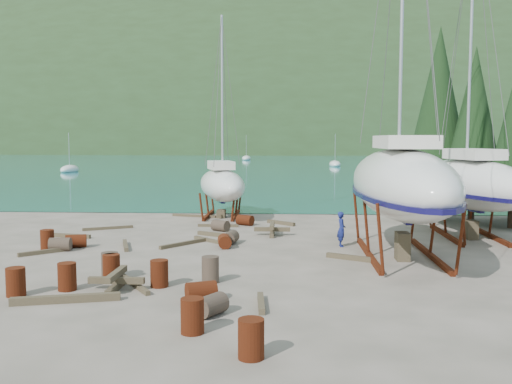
# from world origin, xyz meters

# --- Properties ---
(ground) EXTENTS (600.00, 600.00, 0.00)m
(ground) POSITION_xyz_m (0.00, 0.00, 0.00)
(ground) COLOR #595246
(ground) RESTS_ON ground
(bay_water) EXTENTS (700.00, 700.00, 0.00)m
(bay_water) POSITION_xyz_m (0.00, 315.00, 0.01)
(bay_water) COLOR #176876
(bay_water) RESTS_ON ground
(far_hill) EXTENTS (800.00, 360.00, 110.00)m
(far_hill) POSITION_xyz_m (0.00, 320.00, 0.00)
(far_hill) COLOR #24371B
(far_hill) RESTS_ON ground
(far_house_left) EXTENTS (6.60, 5.60, 5.60)m
(far_house_left) POSITION_xyz_m (-60.00, 190.00, 2.92)
(far_house_left) COLOR beige
(far_house_left) RESTS_ON ground
(far_house_center) EXTENTS (6.60, 5.60, 5.60)m
(far_house_center) POSITION_xyz_m (-20.00, 190.00, 2.92)
(far_house_center) COLOR beige
(far_house_center) RESTS_ON ground
(far_house_right) EXTENTS (6.60, 5.60, 5.60)m
(far_house_right) POSITION_xyz_m (30.00, 190.00, 2.92)
(far_house_right) COLOR beige
(far_house_right) RESTS_ON ground
(cypress_near_right) EXTENTS (3.60, 3.60, 10.00)m
(cypress_near_right) POSITION_xyz_m (12.50, 12.00, 5.79)
(cypress_near_right) COLOR black
(cypress_near_right) RESTS_ON ground
(cypress_back_left) EXTENTS (4.14, 4.14, 11.50)m
(cypress_back_left) POSITION_xyz_m (11.00, 14.00, 6.66)
(cypress_back_left) COLOR black
(cypress_back_left) RESTS_ON ground
(moored_boat_left) EXTENTS (2.00, 5.00, 6.05)m
(moored_boat_left) POSITION_xyz_m (-30.00, 60.00, 0.39)
(moored_boat_left) COLOR silver
(moored_boat_left) RESTS_ON ground
(moored_boat_mid) EXTENTS (2.00, 5.00, 6.05)m
(moored_boat_mid) POSITION_xyz_m (10.00, 80.00, 0.39)
(moored_boat_mid) COLOR silver
(moored_boat_mid) RESTS_ON ground
(moored_boat_far) EXTENTS (2.00, 5.00, 6.05)m
(moored_boat_far) POSITION_xyz_m (-8.00, 110.00, 0.39)
(moored_boat_far) COLOR silver
(moored_boat_far) RESTS_ON ground
(large_sailboat_near) EXTENTS (3.68, 12.10, 18.98)m
(large_sailboat_near) POSITION_xyz_m (6.55, 1.95, 3.06)
(large_sailboat_near) COLOR silver
(large_sailboat_near) RESTS_ON ground
(large_sailboat_far) EXTENTS (5.08, 10.66, 16.24)m
(large_sailboat_far) POSITION_xyz_m (10.79, 6.96, 2.65)
(large_sailboat_far) COLOR silver
(large_sailboat_far) RESTS_ON ground
(small_sailboat_shore) EXTENTS (4.55, 8.04, 12.27)m
(small_sailboat_shore) POSITION_xyz_m (-2.09, 13.54, 2.02)
(small_sailboat_shore) COLOR silver
(small_sailboat_shore) RESTS_ON ground
(worker) EXTENTS (0.42, 0.60, 1.57)m
(worker) POSITION_xyz_m (4.40, 4.13, 0.78)
(worker) COLOR navy
(worker) RESTS_ON ground
(drum_0) EXTENTS (0.58, 0.58, 0.88)m
(drum_0) POSITION_xyz_m (-6.24, -4.61, 0.44)
(drum_0) COLOR #612410
(drum_0) RESTS_ON ground
(drum_1) EXTENTS (0.96, 1.05, 0.58)m
(drum_1) POSITION_xyz_m (-0.02, -6.18, 0.29)
(drum_1) COLOR #2D2823
(drum_1) RESTS_ON ground
(drum_2) EXTENTS (1.01, 0.81, 0.58)m
(drum_2) POSITION_xyz_m (-7.33, 3.17, 0.29)
(drum_2) COLOR #612410
(drum_2) RESTS_ON ground
(drum_3) EXTENTS (0.58, 0.58, 0.88)m
(drum_3) POSITION_xyz_m (-0.29, -7.60, 0.44)
(drum_3) COLOR #612410
(drum_3) RESTS_ON ground
(drum_4) EXTENTS (1.05, 0.92, 0.58)m
(drum_4) POSITION_xyz_m (-0.39, 10.13, 0.29)
(drum_4) COLOR #612410
(drum_4) RESTS_ON ground
(drum_6) EXTENTS (0.72, 0.97, 0.58)m
(drum_6) POSITION_xyz_m (-0.77, 3.51, 0.29)
(drum_6) COLOR #612410
(drum_6) RESTS_ON ground
(drum_7) EXTENTS (0.58, 0.58, 0.88)m
(drum_7) POSITION_xyz_m (1.27, -9.14, 0.44)
(drum_7) COLOR #612410
(drum_7) RESTS_ON ground
(drum_8) EXTENTS (0.58, 0.58, 0.88)m
(drum_8) POSITION_xyz_m (-8.37, 2.57, 0.44)
(drum_8) COLOR #612410
(drum_8) RESTS_ON ground
(drum_9) EXTENTS (1.05, 0.96, 0.58)m
(drum_9) POSITION_xyz_m (-1.51, 8.04, 0.29)
(drum_9) COLOR #2D2823
(drum_9) RESTS_ON ground
(drum_10) EXTENTS (0.58, 0.58, 0.88)m
(drum_10) POSITION_xyz_m (-4.94, -3.85, 0.44)
(drum_10) COLOR #612410
(drum_10) RESTS_ON ground
(drum_11) EXTENTS (0.73, 0.97, 0.58)m
(drum_11) POSITION_xyz_m (-0.59, 4.50, 0.29)
(drum_11) COLOR #2D2823
(drum_11) RESTS_ON ground
(drum_12) EXTENTS (1.04, 0.88, 0.58)m
(drum_12) POSITION_xyz_m (-0.51, -4.79, 0.29)
(drum_12) COLOR #612410
(drum_12) RESTS_ON ground
(drum_13) EXTENTS (0.58, 0.58, 0.88)m
(drum_13) POSITION_xyz_m (-3.95, -2.47, 0.44)
(drum_13) COLOR #612410
(drum_13) RESTS_ON ground
(drum_14) EXTENTS (0.58, 0.58, 0.88)m
(drum_14) POSITION_xyz_m (-2.12, -3.25, 0.44)
(drum_14) COLOR #612410
(drum_14) RESTS_ON ground
(drum_15) EXTENTS (0.93, 0.66, 0.58)m
(drum_15) POSITION_xyz_m (-7.71, 2.35, 0.29)
(drum_15) COLOR #2D2823
(drum_15) RESTS_ON ground
(drum_16) EXTENTS (0.58, 0.58, 0.88)m
(drum_16) POSITION_xyz_m (-4.12, -2.12, 0.44)
(drum_16) COLOR #2D2823
(drum_16) RESTS_ON ground
(drum_17) EXTENTS (0.58, 0.58, 0.88)m
(drum_17) POSITION_xyz_m (-0.54, -2.60, 0.44)
(drum_17) COLOR #2D2823
(drum_17) RESTS_ON ground
(timber_0) EXTENTS (2.81, 0.83, 0.14)m
(timber_0) POSITION_xyz_m (-3.81, 13.41, 0.07)
(timber_0) COLOR brown
(timber_0) RESTS_ON ground
(timber_1) EXTENTS (1.81, 1.14, 0.19)m
(timber_1) POSITION_xyz_m (4.48, 1.29, 0.10)
(timber_1) COLOR brown
(timber_1) RESTS_ON ground
(timber_2) EXTENTS (2.10, 0.61, 0.19)m
(timber_2) POSITION_xyz_m (-8.55, 5.66, 0.09)
(timber_2) COLOR brown
(timber_2) RESTS_ON ground
(timber_3) EXTENTS (1.73, 2.52, 0.15)m
(timber_3) POSITION_xyz_m (-3.02, -3.14, 0.07)
(timber_3) COLOR brown
(timber_3) RESTS_ON ground
(timber_4) EXTENTS (0.86, 2.17, 0.17)m
(timber_4) POSITION_xyz_m (-5.18, 3.38, 0.09)
(timber_4) COLOR brown
(timber_4) RESTS_ON ground
(timber_6) EXTENTS (1.62, 1.46, 0.19)m
(timber_6) POSITION_xyz_m (1.60, 10.60, 0.10)
(timber_6) COLOR brown
(timber_6) RESTS_ON ground
(timber_7) EXTENTS (0.32, 1.79, 0.17)m
(timber_7) POSITION_xyz_m (1.29, -5.20, 0.09)
(timber_7) COLOR brown
(timber_7) RESTS_ON ground
(timber_8) EXTENTS (1.75, 1.09, 0.19)m
(timber_8) POSITION_xyz_m (-1.65, 6.46, 0.09)
(timber_8) COLOR brown
(timber_8) RESTS_ON ground
(timber_9) EXTENTS (2.23, 0.22, 0.15)m
(timber_9) POSITION_xyz_m (-1.82, 9.47, 0.08)
(timber_9) COLOR brown
(timber_9) RESTS_ON ground
(timber_10) EXTENTS (1.85, 2.36, 0.16)m
(timber_10) POSITION_xyz_m (-2.66, 4.01, 0.08)
(timber_10) COLOR brown
(timber_10) RESTS_ON ground
(timber_11) EXTENTS (1.79, 1.78, 0.15)m
(timber_11) POSITION_xyz_m (-1.60, 4.86, 0.08)
(timber_11) COLOR brown
(timber_11) RESTS_ON ground
(timber_12) EXTENTS (1.57, 1.48, 0.17)m
(timber_12) POSITION_xyz_m (-8.21, 1.68, 0.08)
(timber_12) COLOR brown
(timber_12) RESTS_ON ground
(timber_15) EXTENTS (2.41, 1.35, 0.15)m
(timber_15) POSITION_xyz_m (-7.55, 8.26, 0.07)
(timber_15) COLOR brown
(timber_15) RESTS_ON ground
(timber_16) EXTENTS (3.06, 1.02, 0.23)m
(timber_16) POSITION_xyz_m (-4.44, -5.22, 0.11)
(timber_16) COLOR brown
(timber_16) RESTS_ON ground
(timber_pile_fore) EXTENTS (1.80, 1.80, 0.60)m
(timber_pile_fore) POSITION_xyz_m (-3.40, -3.68, 0.30)
(timber_pile_fore) COLOR brown
(timber_pile_fore) RESTS_ON ground
(timber_pile_aft) EXTENTS (1.80, 1.80, 0.60)m
(timber_pile_aft) POSITION_xyz_m (1.22, 6.93, 0.30)
(timber_pile_aft) COLOR brown
(timber_pile_aft) RESTS_ON ground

